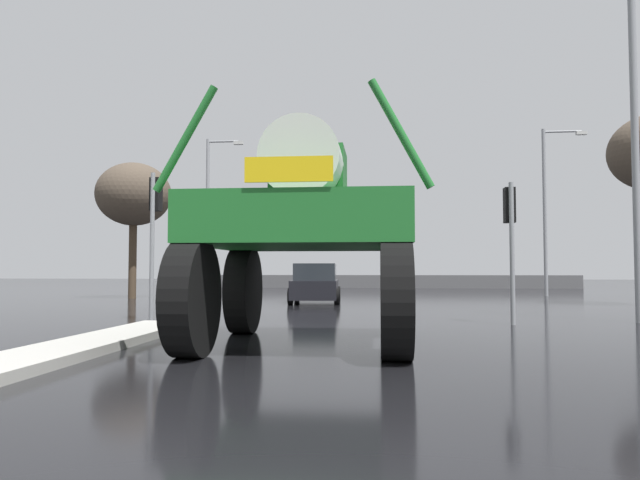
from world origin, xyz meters
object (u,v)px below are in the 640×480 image
streetlight_far_left (210,207)px  traffic_signal_near_left (155,213)px  oversize_sprayer (306,233)px  sedan_ahead (316,284)px  streetlight_near_right (640,111)px  streetlight_far_right (548,202)px  traffic_signal_far_left (253,250)px  traffic_signal_near_right (510,221)px  bare_tree_left (134,195)px

streetlight_far_left → traffic_signal_near_left: bearing=-78.3°
oversize_sprayer → streetlight_far_left: streetlight_far_left is taller
sedan_ahead → streetlight_near_right: (8.91, -7.95, 4.47)m
streetlight_far_right → traffic_signal_far_left: bearing=177.7°
traffic_signal_far_left → streetlight_far_left: (-2.33, 0.08, 2.26)m
traffic_signal_near_right → oversize_sprayer: bearing=-135.4°
sedan_ahead → traffic_signal_near_left: size_ratio=1.13×
streetlight_far_right → oversize_sprayer: bearing=-115.2°
streetlight_far_left → bare_tree_left: bearing=-111.8°
streetlight_near_right → streetlight_far_left: size_ratio=1.14×
streetlight_near_right → streetlight_far_left: streetlight_near_right is taller
traffic_signal_near_left → streetlight_far_right: (13.79, 15.70, 1.88)m
sedan_ahead → streetlight_near_right: 12.75m
sedan_ahead → streetlight_far_right: size_ratio=0.51×
streetlight_near_right → streetlight_far_left: bearing=134.5°
bare_tree_left → sedan_ahead: bearing=-17.0°
oversize_sprayer → bare_tree_left: 18.60m
traffic_signal_near_right → sedan_ahead: bearing=122.9°
streetlight_near_right → streetlight_far_right: streetlight_near_right is taller
oversize_sprayer → streetlight_far_right: (9.39, 19.96, 2.67)m
oversize_sprayer → sedan_ahead: oversize_sprayer is taller
traffic_signal_far_left → streetlight_far_left: bearing=178.0°
streetlight_far_right → bare_tree_left: streetlight_far_right is taller
oversize_sprayer → streetlight_near_right: bearing=-57.1°
traffic_signal_far_left → streetlight_far_right: size_ratio=0.39×
oversize_sprayer → traffic_signal_near_right: size_ratio=1.54×
traffic_signal_near_right → streetlight_near_right: (3.30, 0.72, 2.76)m
streetlight_far_right → traffic_signal_near_right: bearing=-107.9°
streetlight_far_left → bare_tree_left: 5.50m
traffic_signal_near_left → sedan_ahead: bearing=70.3°
traffic_signal_near_right → streetlight_far_left: streetlight_far_left is taller
traffic_signal_near_left → traffic_signal_near_right: bearing=0.0°
streetlight_near_right → streetlight_far_left: (-15.41, 15.66, -0.60)m
sedan_ahead → traffic_signal_near_right: (5.62, -8.67, 1.72)m
streetlight_near_right → traffic_signal_far_left: bearing=130.0°
oversize_sprayer → streetlight_far_right: 22.22m
oversize_sprayer → sedan_ahead: 13.06m
traffic_signal_near_right → traffic_signal_far_left: bearing=121.0°
traffic_signal_near_right → bare_tree_left: bare_tree_left is taller
traffic_signal_near_right → bare_tree_left: size_ratio=0.55×
sedan_ahead → streetlight_far_left: size_ratio=0.51×
sedan_ahead → streetlight_far_left: bearing=37.0°
traffic_signal_near_right → bare_tree_left: 18.23m
oversize_sprayer → traffic_signal_near_left: (-4.40, 4.27, 0.79)m
traffic_signal_near_left → oversize_sprayer: bearing=-44.1°
sedan_ahead → streetlight_far_left: 10.80m
streetlight_far_right → sedan_ahead: bearing=-146.7°
traffic_signal_near_left → traffic_signal_far_left: (-1.06, 16.30, -0.38)m
sedan_ahead → traffic_signal_near_left: 9.43m
traffic_signal_far_left → streetlight_far_right: 15.03m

